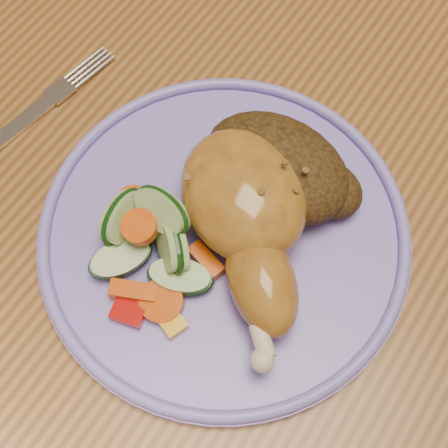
{
  "coord_description": "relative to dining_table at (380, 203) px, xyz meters",
  "views": [
    {
      "loc": [
        0.03,
        -0.31,
        1.22
      ],
      "look_at": [
        -0.09,
        -0.15,
        0.78
      ],
      "focal_mm": 50.0,
      "sensor_mm": 36.0,
      "label": 1
    }
  ],
  "objects": [
    {
      "name": "rice_pilaf",
      "position": [
        -0.08,
        -0.08,
        0.12
      ],
      "size": [
        0.13,
        0.09,
        0.05
      ],
      "color": "#402A10",
      "rests_on": "plate"
    },
    {
      "name": "fork",
      "position": [
        -0.3,
        -0.16,
        0.09
      ],
      "size": [
        0.04,
        0.17,
        0.0
      ],
      "color": "silver",
      "rests_on": "dining_table"
    },
    {
      "name": "chicken_leg",
      "position": [
        -0.07,
        -0.14,
        0.12
      ],
      "size": [
        0.17,
        0.18,
        0.06
      ],
      "color": "#A96F23",
      "rests_on": "plate"
    },
    {
      "name": "dining_table",
      "position": [
        0.0,
        0.0,
        0.0
      ],
      "size": [
        0.9,
        1.4,
        0.75
      ],
      "color": "brown",
      "rests_on": "ground"
    },
    {
      "name": "plate",
      "position": [
        -0.09,
        -0.15,
        0.09
      ],
      "size": [
        0.3,
        0.3,
        0.01
      ],
      "primitive_type": "cylinder",
      "color": "#7B6CCD",
      "rests_on": "dining_table"
    },
    {
      "name": "vegetable_pile",
      "position": [
        -0.12,
        -0.19,
        0.11
      ],
      "size": [
        0.12,
        0.11,
        0.06
      ],
      "color": "#A50A05",
      "rests_on": "plate"
    },
    {
      "name": "plate_rim",
      "position": [
        -0.09,
        -0.15,
        0.1
      ],
      "size": [
        0.3,
        0.3,
        0.01
      ],
      "primitive_type": "torus",
      "color": "#7B6CCD",
      "rests_on": "plate"
    },
    {
      "name": "ground",
      "position": [
        0.0,
        0.0,
        -0.67
      ],
      "size": [
        4.0,
        4.0,
        0.0
      ],
      "primitive_type": "plane",
      "color": "brown",
      "rests_on": "ground"
    }
  ]
}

